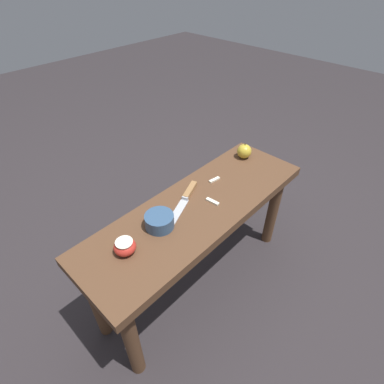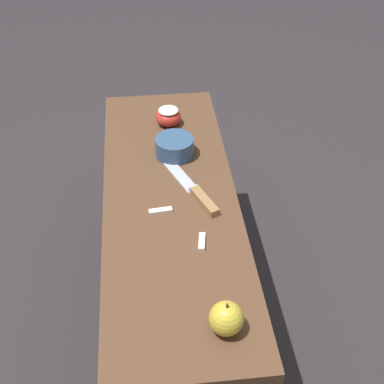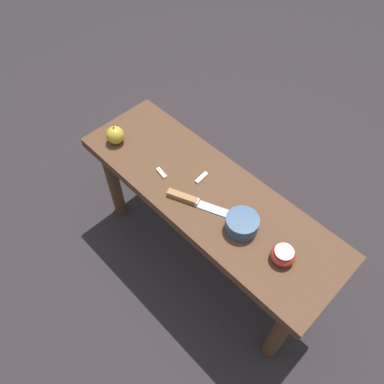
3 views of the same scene
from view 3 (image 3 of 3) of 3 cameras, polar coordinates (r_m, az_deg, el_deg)
The scene contains 8 objects.
ground_plane at distance 1.74m, azimuth 1.75°, elevation -9.72°, with size 8.00×8.00×0.00m, color #2D282B.
wooden_bench at distance 1.39m, azimuth 2.16°, elevation -2.06°, with size 1.05×0.34×0.50m.
knife at distance 1.28m, azimuth -0.05°, elevation -1.30°, with size 0.25×0.12×0.02m.
apple_whole at distance 1.48m, azimuth -11.62°, elevation 8.49°, with size 0.07×0.07×0.08m.
apple_cut at distance 1.19m, azimuth 13.70°, elevation -9.31°, with size 0.08×0.08×0.05m.
apple_slice_near_knife at distance 1.35m, azimuth 1.47°, elevation 2.20°, with size 0.02×0.06×0.01m.
apple_slice_center at distance 1.37m, azimuth -4.68°, elevation 2.91°, with size 0.06×0.02×0.01m.
bowl at distance 1.22m, azimuth 7.63°, elevation -4.81°, with size 0.11×0.11×0.05m.
Camera 3 is at (0.53, -0.59, 1.55)m, focal length 35.00 mm.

